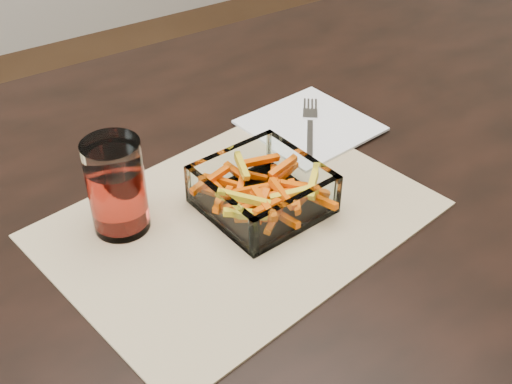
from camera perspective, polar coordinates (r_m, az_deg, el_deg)
dining_table at (r=0.95m, az=1.76°, el=-1.68°), size 1.60×0.90×0.75m
placemat at (r=0.80m, az=-1.50°, el=-2.44°), size 0.50×0.40×0.00m
glass_bowl at (r=0.80m, az=0.57°, el=-0.02°), size 0.15×0.15×0.05m
tumbler at (r=0.77m, az=-12.25°, el=0.22°), size 0.07×0.07×0.12m
napkin at (r=0.98m, az=4.82°, el=5.93°), size 0.19×0.19×0.00m
fork at (r=0.97m, az=4.83°, el=6.04°), size 0.11×0.14×0.00m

